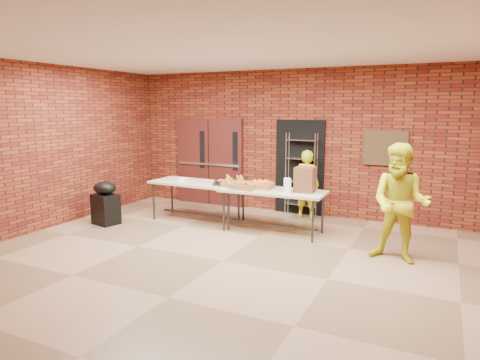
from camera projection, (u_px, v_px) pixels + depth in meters
name	position (u px, v px, depth m)	size (l,w,h in m)	color
room	(222.00, 159.00, 6.38)	(8.08, 7.08, 3.28)	brown
double_doors	(209.00, 162.00, 10.47)	(1.78, 0.12, 2.10)	#3F1512
dark_doorway	(300.00, 167.00, 9.50)	(1.10, 0.06, 2.10)	black
bronze_plaque	(385.00, 148.00, 8.64)	(0.85, 0.04, 0.70)	#402919
wire_rack	(301.00, 175.00, 9.36)	(0.67, 0.22, 1.82)	#BCBBC3
table_left	(198.00, 185.00, 8.93)	(2.04, 0.91, 0.83)	#BFAC92
table_right	(273.00, 194.00, 8.10)	(2.00, 0.87, 0.82)	#BFAC92
basket_bananas	(235.00, 184.00, 8.38)	(0.45, 0.35, 0.14)	#A37641
basket_oranges	(259.00, 185.00, 8.26)	(0.49, 0.38, 0.15)	#A37641
basket_apples	(243.00, 186.00, 8.17)	(0.46, 0.36, 0.14)	#A37641
muffin_tray	(222.00, 183.00, 8.58)	(0.41, 0.41, 0.10)	#114317
napkin_box	(183.00, 179.00, 9.06)	(0.20, 0.13, 0.07)	white
coffee_dispenser	(305.00, 180.00, 7.87)	(0.35, 0.31, 0.46)	brown
cup_stack_front	(288.00, 185.00, 7.86)	(0.09, 0.09, 0.26)	white
cup_stack_mid	(289.00, 186.00, 7.76)	(0.09, 0.09, 0.27)	white
cup_stack_back	(286.00, 185.00, 7.94)	(0.08, 0.08, 0.25)	white
covered_grill	(105.00, 203.00, 8.71)	(0.56, 0.50, 0.89)	black
volunteer_woman	(307.00, 184.00, 9.11)	(0.54, 0.36, 1.48)	#CBCD16
volunteer_man	(400.00, 203.00, 6.50)	(0.89, 0.69, 1.83)	#CBCD16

